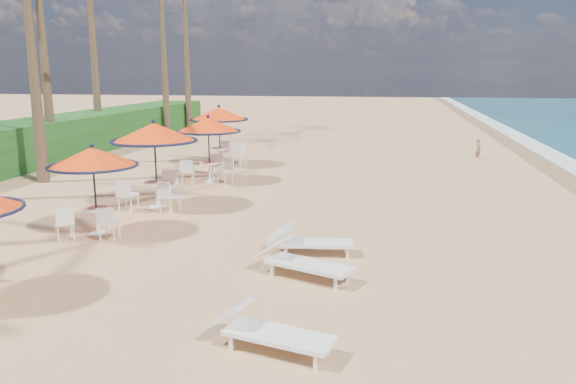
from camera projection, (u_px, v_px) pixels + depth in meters
name	position (u px, v px, depth m)	size (l,w,h in m)	color
ground	(271.00, 315.00, 9.16)	(160.00, 160.00, 0.00)	tan
station_1	(92.00, 166.00, 13.33)	(2.14, 2.14, 2.23)	black
station_2	(155.00, 143.00, 16.02)	(2.47, 2.47, 2.57)	black
station_3	(209.00, 133.00, 19.86)	(2.31, 2.31, 2.41)	black
station_4	(222.00, 121.00, 23.39)	(2.44, 2.44, 2.55)	black
lounger_near	(267.00, 330.00, 7.96)	(1.93, 1.02, 0.66)	white
lounger_mid	(300.00, 261.00, 10.80)	(2.06, 1.31, 0.71)	white
lounger_far	(307.00, 241.00, 12.13)	(1.92, 0.84, 0.67)	white
person	(478.00, 148.00, 25.45)	(0.35, 0.23, 0.97)	#906549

